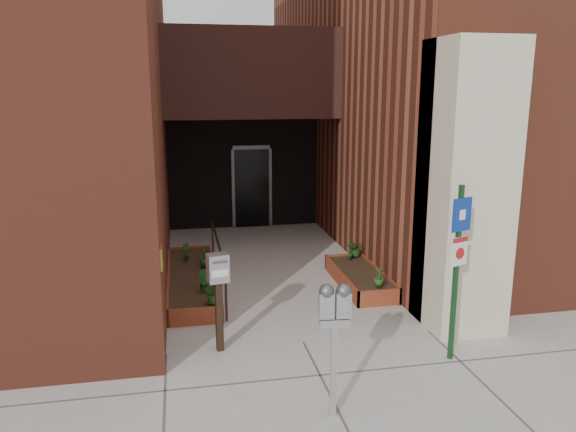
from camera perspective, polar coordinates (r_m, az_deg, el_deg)
ground at (r=8.55m, az=1.58°, el=-12.71°), size 80.00×80.00×0.00m
architecture at (r=14.54m, az=-5.32°, el=17.96°), size 20.00×14.60×10.00m
planter_left at (r=10.82m, az=-9.71°, el=-6.49°), size 0.90×3.60×0.30m
planter_right at (r=10.86m, az=7.31°, el=-6.32°), size 0.80×2.20×0.30m
handrail at (r=10.60m, az=-7.13°, el=-3.32°), size 0.04×3.34×0.90m
parking_meter at (r=6.32m, az=4.76°, el=-9.97°), size 0.37×0.18×1.61m
sign_post at (r=7.85m, az=16.89°, el=-3.81°), size 0.32×0.14×2.46m
payment_dropbox at (r=7.97m, az=-7.11°, el=-6.64°), size 0.32×0.27×1.44m
shrub_left_a at (r=9.21m, az=-7.62°, el=-7.71°), size 0.41×0.41×0.34m
shrub_left_b at (r=9.77m, az=-8.66°, el=-6.50°), size 0.26×0.26×0.35m
shrub_left_c at (r=11.04m, az=-8.45°, el=-4.09°), size 0.30×0.30×0.38m
shrub_left_d at (r=11.51m, az=-10.30°, el=-3.54°), size 0.26×0.26×0.35m
shrub_right_a at (r=10.00m, az=9.23°, el=-6.12°), size 0.25×0.25×0.32m
shrub_right_b at (r=11.46m, az=6.35°, el=-3.48°), size 0.24×0.24×0.34m
shrub_right_c at (r=11.64m, az=6.92°, el=-3.24°), size 0.35×0.35×0.35m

